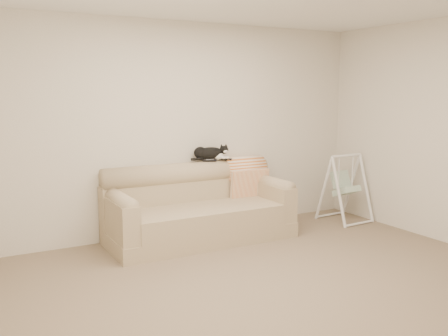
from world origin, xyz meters
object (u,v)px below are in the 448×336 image
sofa (198,210)px  baby_swing (345,188)px  remote_a (210,160)px  remote_b (225,159)px  tuxedo_cat (210,153)px

sofa → baby_swing: (2.13, -0.20, 0.11)m
remote_a → remote_b: remote_a is taller
sofa → tuxedo_cat: size_ratio=4.29×
remote_b → tuxedo_cat: size_ratio=0.32×
sofa → tuxedo_cat: bearing=40.4°
sofa → remote_a: (0.28, 0.23, 0.56)m
sofa → remote_a: remote_a is taller
remote_b → remote_a: bearing=-179.5°
remote_b → baby_swing: bearing=-14.7°
remote_a → baby_swing: (1.86, -0.43, -0.45)m
tuxedo_cat → baby_swing: 1.96m
sofa → remote_a: 0.66m
remote_a → remote_b: bearing=0.5°
tuxedo_cat → baby_swing: bearing=-13.9°
baby_swing → tuxedo_cat: bearing=166.1°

